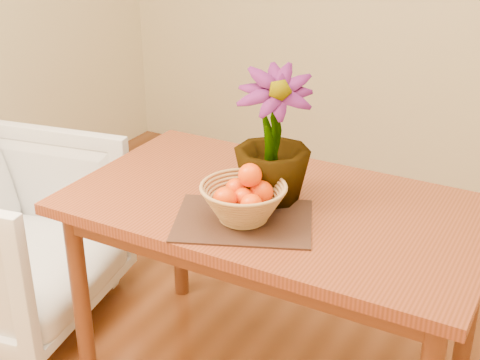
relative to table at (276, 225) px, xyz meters
The scene contains 6 objects.
table is the anchor object (origin of this frame).
placemat 0.20m from the table, 100.60° to the right, with size 0.43×0.32×0.01m, color #341B13.
wicker_basket 0.23m from the table, 100.60° to the right, with size 0.27×0.27×0.11m.
orange_pile 0.25m from the table, 100.51° to the right, with size 0.16×0.17×0.13m.
potted_plant 0.31m from the table, 159.32° to the left, with size 0.25×0.25×0.45m, color #164112.
armchair 1.21m from the table, behind, with size 0.80×0.75×0.82m, color #836F5B.
Camera 1 is at (0.85, -1.50, 1.75)m, focal length 50.00 mm.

